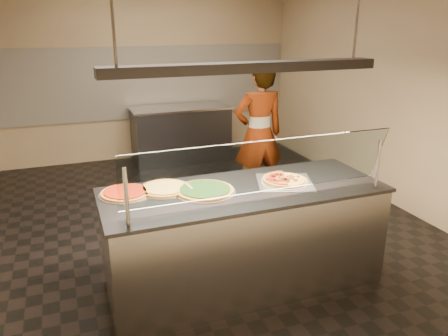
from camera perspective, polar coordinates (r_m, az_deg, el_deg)
name	(u,v)px	position (r m, az deg, el deg)	size (l,w,h in m)	color
ground	(206,224)	(5.26, -2.36, -7.34)	(5.00, 6.00, 0.02)	black
wall_back	(149,70)	(7.69, -9.78, 12.46)	(5.00, 0.02, 3.00)	tan
wall_front	(403,198)	(2.24, 22.30, -3.68)	(5.00, 0.02, 3.00)	tan
wall_right	(391,87)	(6.06, 20.96, 9.90)	(0.02, 6.00, 3.00)	tan
tile_band	(150,82)	(7.69, -9.66, 10.96)	(4.90, 0.02, 1.20)	silver
serving_counter	(244,237)	(3.95, 2.57, -8.96)	(2.44, 0.94, 0.93)	#B7B7BC
sneeze_guard	(262,168)	(3.36, 5.05, 0.03)	(2.20, 0.18, 0.54)	#B7B7BC
perforated_tray	(285,182)	(3.92, 7.92, -1.80)	(0.61, 0.61, 0.01)	silver
half_pizza_pepperoni	(275,180)	(3.87, 6.69, -1.59)	(0.32, 0.44, 0.05)	#965B21
half_pizza_sausage	(294,178)	(3.96, 9.18, -1.36)	(0.32, 0.44, 0.04)	#965B21
pizza_spinach	(205,190)	(3.68, -2.52, -2.89)	(0.52, 0.52, 0.03)	silver
pizza_cheese	(165,188)	(3.76, -7.77, -2.58)	(0.45, 0.45, 0.03)	silver
pizza_tomato	(125,193)	(3.72, -12.77, -3.14)	(0.43, 0.43, 0.03)	silver
pizza_spatula	(195,188)	(3.70, -3.76, -2.58)	(0.18, 0.23, 0.02)	#B7B7BC
prep_table	(181,134)	(7.52, -5.65, 4.49)	(1.64, 0.74, 0.93)	#36363B
worker	(259,134)	(5.61, 4.55, 4.42)	(0.67, 0.44, 1.84)	#252229
heat_lamp_housing	(246,67)	(3.52, 2.92, 12.99)	(2.30, 0.18, 0.08)	#36363B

